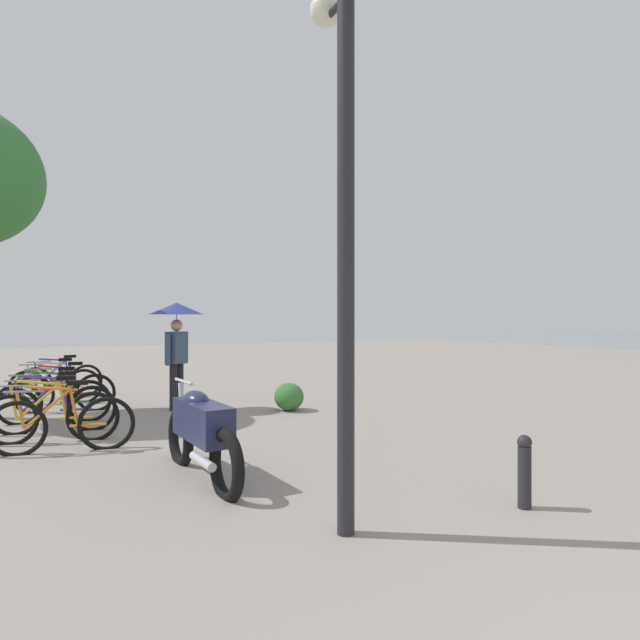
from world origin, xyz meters
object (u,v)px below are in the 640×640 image
at_px(bicycle_orange, 62,424).
at_px(bicycle_silver, 56,386).
at_px(bicycle_purple, 54,409).
at_px(bicycle_red, 65,392).
at_px(bollard_mid, 524,470).
at_px(lamppost, 346,164).
at_px(motorcycle, 201,431).
at_px(bicycle_yellow, 52,417).
at_px(bicycle_green, 54,401).
at_px(bicycle_blue, 61,381).
at_px(pedestrian, 177,325).

xyz_separation_m(bicycle_orange, bicycle_silver, (4.45, 0.11, 0.00)).
relative_size(bicycle_purple, bicycle_red, 1.00).
distance_m(bicycle_purple, bollard_mid, 6.70).
distance_m(lamppost, motorcycle, 3.23).
height_order(bicycle_yellow, bicycle_red, same).
height_order(bicycle_green, bicycle_blue, same).
relative_size(bicycle_orange, bicycle_green, 1.00).
bearing_deg(bicycle_silver, bicycle_green, 179.88).
relative_size(bicycle_red, bicycle_blue, 1.01).
distance_m(bicycle_orange, bollard_mid, 5.56).
relative_size(bicycle_yellow, bicycle_purple, 0.99).
relative_size(motorcycle, pedestrian, 1.07).
distance_m(bicycle_orange, bicycle_purple, 1.39).
xyz_separation_m(lamppost, bicycle_red, (7.16, 1.97, -2.60)).
xyz_separation_m(lamppost, motorcycle, (2.00, 0.68, -2.45)).
height_order(bicycle_orange, bollard_mid, bicycle_orange).
relative_size(bicycle_purple, bicycle_blue, 1.01).
bearing_deg(bicycle_red, bicycle_silver, 7.72).
xyz_separation_m(motorcycle, bollard_mid, (-2.22, -2.41, -0.15)).
distance_m(bicycle_orange, bicycle_green, 2.22).
bearing_deg(bicycle_blue, lamppost, -167.67).
bearing_deg(lamppost, motorcycle, 18.79).
xyz_separation_m(pedestrian, bollard_mid, (-6.68, -1.79, -1.25)).
height_order(bicycle_silver, bollard_mid, bicycle_silver).
distance_m(bicycle_yellow, bicycle_silver, 3.77).
relative_size(motorcycle, bicycle_orange, 1.23).
xyz_separation_m(bicycle_red, bollard_mid, (-7.38, -3.70, -0.01)).
relative_size(bicycle_yellow, bollard_mid, 2.63).
xyz_separation_m(bicycle_yellow, bicycle_silver, (3.77, -0.02, 0.00)).
bearing_deg(lamppost, bollard_mid, -97.27).
bearing_deg(bicycle_purple, bicycle_red, -4.76).
xyz_separation_m(lamppost, bollard_mid, (-0.22, -1.73, -2.61)).
distance_m(bicycle_red, bicycle_blue, 2.08).
bearing_deg(lamppost, bicycle_silver, 14.30).
bearing_deg(bicycle_purple, lamppost, -158.04).
relative_size(lamppost, bicycle_silver, 2.57).
xyz_separation_m(bicycle_silver, bicycle_blue, (0.91, -0.10, 0.00)).
distance_m(lamppost, bicycle_red, 7.87).
relative_size(motorcycle, bollard_mid, 3.27).
height_order(motorcycle, bicycle_silver, motorcycle).
distance_m(bicycle_yellow, bicycle_purple, 0.71).
relative_size(motorcycle, bicycle_yellow, 1.24).
relative_size(bicycle_orange, bicycle_silver, 1.01).
height_order(lamppost, bicycle_silver, lamppost).
height_order(bicycle_orange, bicycle_yellow, same).
distance_m(lamppost, bicycle_yellow, 5.66).
bearing_deg(motorcycle, pedestrian, -7.87).
relative_size(bicycle_yellow, bicycle_red, 0.99).
bearing_deg(bicycle_orange, bicycle_yellow, 10.56).
xyz_separation_m(motorcycle, bicycle_silver, (6.33, 1.44, -0.14)).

